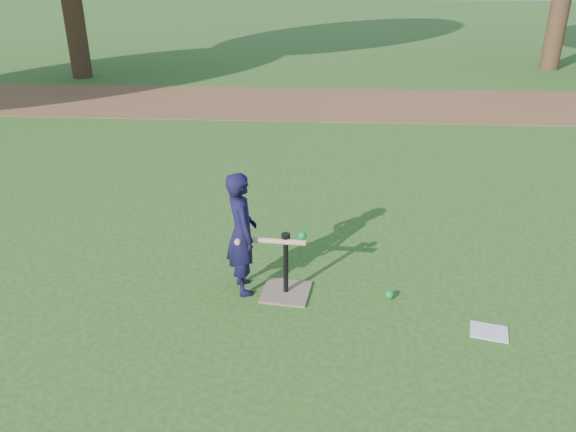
{
  "coord_description": "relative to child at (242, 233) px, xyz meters",
  "views": [
    {
      "loc": [
        0.29,
        -4.37,
        2.83
      ],
      "look_at": [
        -0.02,
        0.34,
        0.65
      ],
      "focal_mm": 35.0,
      "sensor_mm": 36.0,
      "label": 1
    }
  ],
  "objects": [
    {
      "name": "swing_action",
      "position": [
        0.3,
        -0.06,
        -0.03
      ],
      "size": [
        0.63,
        0.21,
        0.09
      ],
      "color": "tan",
      "rests_on": "ground"
    },
    {
      "name": "ground",
      "position": [
        0.42,
        -0.1,
        -0.58
      ],
      "size": [
        80.0,
        80.0,
        0.0
      ],
      "primitive_type": "plane",
      "color": "#285116",
      "rests_on": "ground"
    },
    {
      "name": "dirt_strip",
      "position": [
        0.42,
        7.4,
        -0.57
      ],
      "size": [
        24.0,
        3.0,
        0.01
      ],
      "primitive_type": "cube",
      "color": "brown",
      "rests_on": "ground"
    },
    {
      "name": "batting_tee",
      "position": [
        0.4,
        -0.05,
        -0.47
      ],
      "size": [
        0.48,
        0.48,
        0.61
      ],
      "color": "#7B674E",
      "rests_on": "ground"
    },
    {
      "name": "child",
      "position": [
        0.0,
        0.0,
        0.0
      ],
      "size": [
        0.41,
        0.49,
        1.16
      ],
      "primitive_type": "imported",
      "rotation": [
        0.0,
        0.0,
        1.93
      ],
      "color": "black",
      "rests_on": "ground"
    },
    {
      "name": "clipboard",
      "position": [
        2.13,
        -0.54,
        -0.57
      ],
      "size": [
        0.35,
        0.29,
        0.01
      ],
      "primitive_type": "cube",
      "rotation": [
        0.0,
        0.0,
        -0.24
      ],
      "color": "silver",
      "rests_on": "ground"
    },
    {
      "name": "wiffle_ball_ground",
      "position": [
        1.35,
        -0.08,
        -0.54
      ],
      "size": [
        0.08,
        0.08,
        0.08
      ],
      "primitive_type": "sphere",
      "color": "#0C8936",
      "rests_on": "ground"
    }
  ]
}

